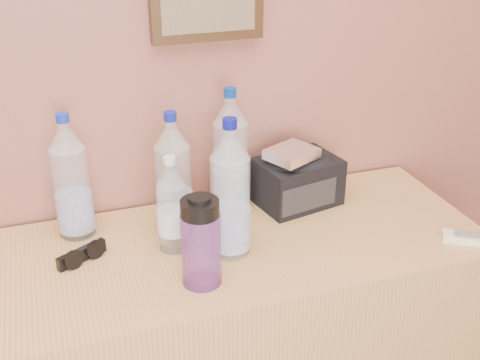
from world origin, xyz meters
The scene contains 11 objects.
dresser centered at (0.39, 1.71, 0.40)m, with size 1.29×0.54×0.81m, color tan.
pet_large_a centered at (-0.01, 1.89, 0.96)m, with size 0.09×0.09×0.34m.
pet_large_b centered at (0.24, 1.82, 0.96)m, with size 0.09×0.09×0.34m.
pet_large_c centered at (0.42, 1.90, 0.97)m, with size 0.10×0.10×0.36m.
pet_large_d centered at (0.35, 1.68, 0.97)m, with size 0.10×0.10×0.36m.
pet_small centered at (0.22, 1.74, 0.92)m, with size 0.07×0.07×0.26m.
nalgene_bottle centered at (0.25, 1.57, 0.92)m, with size 0.09×0.09×0.23m.
sunglasses centered at (-0.01, 1.75, 0.83)m, with size 0.13×0.05×0.03m, color black, non-canonical shape.
ac_remote centered at (0.96, 1.52, 0.82)m, with size 0.14×0.05×0.02m, color silver.
toiletry_bag centered at (0.62, 1.86, 0.88)m, with size 0.23×0.16×0.15m, color black, non-canonical shape.
foil_packet centered at (0.59, 1.84, 0.98)m, with size 0.13×0.11×0.03m, color silver.
Camera 1 is at (-0.04, 0.44, 1.65)m, focal length 45.00 mm.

